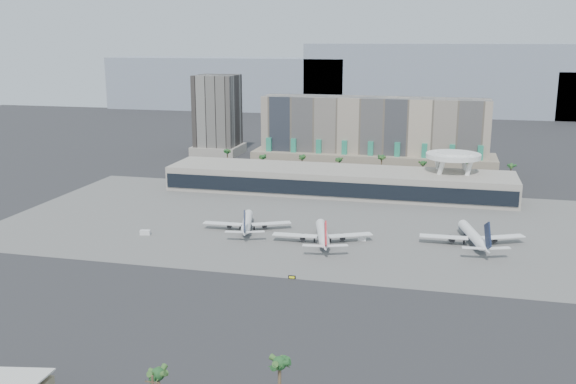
% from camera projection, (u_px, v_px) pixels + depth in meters
% --- Properties ---
extents(ground, '(900.00, 900.00, 0.00)m').
position_uv_depth(ground, '(284.00, 267.00, 215.66)').
color(ground, '#232326').
rests_on(ground, ground).
extents(apron_pad, '(260.00, 130.00, 0.06)m').
position_uv_depth(apron_pad, '(316.00, 223.00, 267.62)').
color(apron_pad, '#5B5B59').
rests_on(apron_pad, ground).
extents(mountain_ridge, '(680.00, 60.00, 70.00)m').
position_uv_depth(mountain_ridge, '(424.00, 84.00, 646.35)').
color(mountain_ridge, gray).
rests_on(mountain_ridge, ground).
extents(hotel, '(140.00, 30.00, 42.00)m').
position_uv_depth(hotel, '(373.00, 141.00, 374.23)').
color(hotel, tan).
rests_on(hotel, ground).
extents(office_tower, '(30.00, 30.00, 52.00)m').
position_uv_depth(office_tower, '(218.00, 120.00, 421.15)').
color(office_tower, black).
rests_on(office_tower, ground).
extents(terminal, '(170.00, 32.50, 14.50)m').
position_uv_depth(terminal, '(338.00, 180.00, 317.92)').
color(terminal, '#ADA698').
rests_on(terminal, ground).
extents(saucer_structure, '(26.00, 26.00, 21.89)m').
position_uv_depth(saucer_structure, '(453.00, 159.00, 308.30)').
color(saucer_structure, white).
rests_on(saucer_structure, ground).
extents(palm_row, '(157.80, 2.80, 13.10)m').
position_uv_depth(palm_row, '(361.00, 160.00, 348.60)').
color(palm_row, brown).
rests_on(palm_row, ground).
extents(airliner_left, '(34.66, 35.98, 12.65)m').
position_uv_depth(airliner_left, '(247.00, 223.00, 256.27)').
color(airliner_left, white).
rests_on(airliner_left, ground).
extents(airliner_centre, '(37.02, 38.44, 13.51)m').
position_uv_depth(airliner_centre, '(323.00, 234.00, 240.34)').
color(airliner_centre, white).
rests_on(airliner_centre, ground).
extents(airliner_right, '(38.58, 40.08, 14.05)m').
position_uv_depth(airliner_right, '(473.00, 236.00, 237.80)').
color(airliner_right, white).
rests_on(airliner_right, ground).
extents(service_vehicle_a, '(4.21, 2.60, 1.92)m').
position_uv_depth(service_vehicle_a, '(145.00, 232.00, 250.69)').
color(service_vehicle_a, silver).
rests_on(service_vehicle_a, ground).
extents(service_vehicle_b, '(3.30, 2.16, 1.59)m').
position_uv_depth(service_vehicle_b, '(362.00, 239.00, 243.58)').
color(service_vehicle_b, white).
rests_on(service_vehicle_b, ground).
extents(taxiway_sign, '(2.39, 0.42, 1.08)m').
position_uv_depth(taxiway_sign, '(292.00, 277.00, 204.94)').
color(taxiway_sign, black).
rests_on(taxiway_sign, ground).
extents(near_palm_a, '(6.00, 6.00, 10.09)m').
position_uv_depth(near_palm_a, '(158.00, 380.00, 130.02)').
color(near_palm_a, brown).
rests_on(near_palm_a, ground).
extents(near_palm_b, '(6.00, 6.00, 14.27)m').
position_uv_depth(near_palm_b, '(280.00, 370.00, 125.91)').
color(near_palm_b, brown).
rests_on(near_palm_b, ground).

